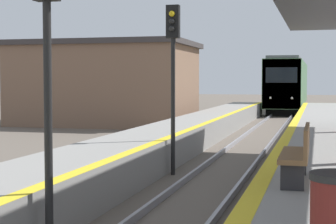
{
  "coord_description": "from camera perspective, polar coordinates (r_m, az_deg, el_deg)",
  "views": [
    {
      "loc": [
        2.54,
        -2.1,
        2.62
      ],
      "look_at": [
        -3.27,
        19.51,
        1.35
      ],
      "focal_mm": 60.0,
      "sensor_mm": 36.0,
      "label": 1
    }
  ],
  "objects": [
    {
      "name": "train",
      "position": [
        50.05,
        12.15,
        2.74
      ],
      "size": [
        2.73,
        19.91,
        4.38
      ],
      "color": "black",
      "rests_on": "ground"
    },
    {
      "name": "signal_near",
      "position": [
        8.36,
        -12.22,
        7.5
      ],
      "size": [
        0.36,
        0.31,
        4.67
      ],
      "color": "black",
      "rests_on": "ground"
    },
    {
      "name": "signal_mid",
      "position": [
        15.42,
        0.5,
        5.6
      ],
      "size": [
        0.36,
        0.31,
        4.67
      ],
      "color": "black",
      "rests_on": "ground"
    },
    {
      "name": "bench",
      "position": [
        9.37,
        13.15,
        -3.99
      ],
      "size": [
        0.44,
        1.79,
        0.92
      ],
      "color": "brown",
      "rests_on": "platform_right"
    },
    {
      "name": "station_building",
      "position": [
        33.52,
        -6.38,
        2.95
      ],
      "size": [
        10.43,
        7.07,
        4.86
      ],
      "color": "brown",
      "rests_on": "ground"
    }
  ]
}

